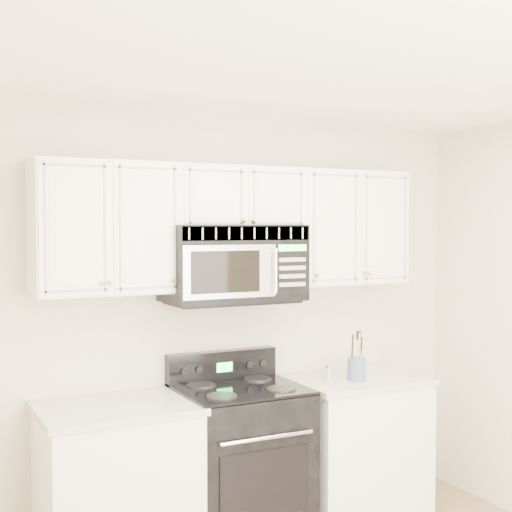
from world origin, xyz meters
TOP-DOWN VIEW (x-y plane):
  - room at (0.00, 0.00)m, footprint 3.51×3.51m
  - base_cabinet_left at (-0.80, 1.44)m, footprint 0.86×0.65m
  - base_cabinet_right at (0.80, 1.44)m, footprint 0.86×0.65m
  - range at (-0.04, 1.44)m, footprint 0.74×0.67m
  - upper_cabinets at (0.00, 1.58)m, footprint 2.44×0.37m
  - microwave at (-0.04, 1.54)m, footprint 0.84×0.47m
  - utensil_crock at (0.74, 1.34)m, footprint 0.12×0.12m
  - shaker_salt at (0.60, 1.45)m, footprint 0.04×0.04m
  - shaker_pepper at (0.58, 1.42)m, footprint 0.04×0.04m

SIDE VIEW (x-z plane):
  - base_cabinet_left at x=-0.80m, z-range -0.03..0.89m
  - base_cabinet_right at x=0.80m, z-range -0.03..0.89m
  - range at x=-0.04m, z-range -0.07..1.04m
  - shaker_salt at x=0.60m, z-range 0.92..1.02m
  - shaker_pepper at x=0.58m, z-range 0.92..1.02m
  - utensil_crock at x=0.74m, z-range 0.84..1.16m
  - room at x=0.00m, z-range 0.00..2.60m
  - microwave at x=-0.04m, z-range 1.45..1.91m
  - upper_cabinets at x=0.00m, z-range 1.56..2.31m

